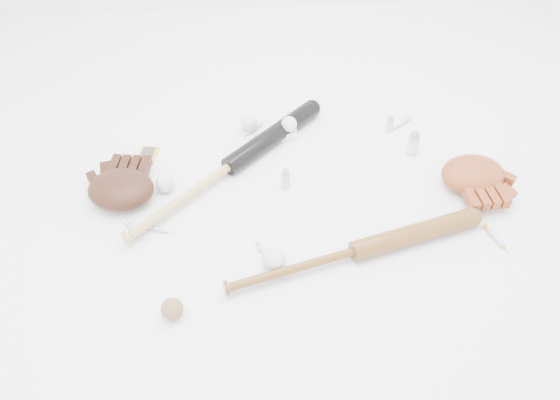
{
  "coord_description": "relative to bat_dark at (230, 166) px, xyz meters",
  "views": [
    {
      "loc": [
        -0.13,
        -1.31,
        1.44
      ],
      "look_at": [
        -0.02,
        -0.01,
        0.06
      ],
      "focal_mm": 35.0,
      "sensor_mm": 36.0,
      "label": 1
    }
  ],
  "objects": [
    {
      "name": "vial_0",
      "position": [
        0.25,
        0.25,
        -0.0
      ],
      "size": [
        0.03,
        0.03,
        0.07
      ],
      "primitive_type": "cylinder",
      "color": "silver",
      "rests_on": "ground"
    },
    {
      "name": "baseball_mid",
      "position": [
        0.13,
        -0.45,
        0.0
      ],
      "size": [
        0.08,
        0.08,
        0.08
      ],
      "primitive_type": "sphere",
      "color": "silver",
      "rests_on": "ground"
    },
    {
      "name": "glove_dark",
      "position": [
        -0.39,
        -0.1,
        0.01
      ],
      "size": [
        0.32,
        0.32,
        0.1
      ],
      "primitive_type": null,
      "rotation": [
        0.0,
        0.0,
        -0.16
      ],
      "color": "#33190E",
      "rests_on": "ground"
    },
    {
      "name": "bat_dark",
      "position": [
        0.0,
        0.0,
        0.0
      ],
      "size": [
        0.8,
        0.74,
        0.07
      ],
      "primitive_type": null,
      "rotation": [
        0.0,
        0.0,
        0.75
      ],
      "color": "black",
      "rests_on": "ground"
    },
    {
      "name": "syringe_4",
      "position": [
        0.71,
        0.23,
        -0.03
      ],
      "size": [
        0.12,
        0.1,
        0.02
      ],
      "primitive_type": null,
      "rotation": [
        0.0,
        0.0,
        3.78
      ],
      "color": "#ADBCC6",
      "rests_on": "ground"
    },
    {
      "name": "baseball_left",
      "position": [
        -0.24,
        -0.07,
        -0.0
      ],
      "size": [
        0.07,
        0.07,
        0.07
      ],
      "primitive_type": "sphere",
      "color": "silver",
      "rests_on": "ground"
    },
    {
      "name": "vial_3",
      "position": [
        0.71,
        0.05,
        0.01
      ],
      "size": [
        0.04,
        0.04,
        0.1
      ],
      "primitive_type": "cylinder",
      "color": "silver",
      "rests_on": "ground"
    },
    {
      "name": "syringe_0",
      "position": [
        -0.26,
        -0.26,
        -0.03
      ],
      "size": [
        0.15,
        0.08,
        0.02
      ],
      "primitive_type": null,
      "rotation": [
        0.0,
        0.0,
        -0.39
      ],
      "color": "#ADBCC6",
      "rests_on": "ground"
    },
    {
      "name": "vial_2",
      "position": [
        0.2,
        -0.09,
        0.0
      ],
      "size": [
        0.03,
        0.03,
        0.08
      ],
      "primitive_type": "cylinder",
      "color": "silver",
      "rests_on": "ground"
    },
    {
      "name": "glove_tan",
      "position": [
        0.89,
        -0.14,
        0.01
      ],
      "size": [
        0.3,
        0.3,
        0.1
      ],
      "primitive_type": null,
      "rotation": [
        0.0,
        0.0,
        3.22
      ],
      "color": "brown",
      "rests_on": "ground"
    },
    {
      "name": "baseball_on_pedestal",
      "position": [
        0.24,
        0.19,
        0.03
      ],
      "size": [
        0.06,
        0.06,
        0.06
      ],
      "primitive_type": "sphere",
      "color": "silver",
      "rests_on": "pedestal"
    },
    {
      "name": "baseball_upper",
      "position": [
        0.08,
        0.25,
        -0.0
      ],
      "size": [
        0.07,
        0.07,
        0.07
      ],
      "primitive_type": "sphere",
      "color": "silver",
      "rests_on": "ground"
    },
    {
      "name": "syringe_1",
      "position": [
        0.11,
        -0.4,
        -0.03
      ],
      "size": [
        0.1,
        0.16,
        0.02
      ],
      "primitive_type": null,
      "rotation": [
        0.0,
        0.0,
        2.05
      ],
      "color": "#ADBCC6",
      "rests_on": "ground"
    },
    {
      "name": "pedestal",
      "position": [
        0.24,
        0.19,
        -0.02
      ],
      "size": [
        0.07,
        0.07,
        0.04
      ],
      "primitive_type": "cube",
      "rotation": [
        0.0,
        0.0,
        -0.13
      ],
      "color": "white",
      "rests_on": "ground"
    },
    {
      "name": "bat_wood",
      "position": [
        0.4,
        -0.44,
        -0.0
      ],
      "size": [
        0.92,
        0.3,
        0.07
      ],
      "primitive_type": null,
      "rotation": [
        0.0,
        0.0,
        0.25
      ],
      "color": "brown",
      "rests_on": "ground"
    },
    {
      "name": "baseball_aged",
      "position": [
        -0.19,
        -0.61,
        -0.0
      ],
      "size": [
        0.07,
        0.07,
        0.07
      ],
      "primitive_type": "sphere",
      "color": "olive",
      "rests_on": "ground"
    },
    {
      "name": "syringe_2",
      "position": [
        0.11,
        0.25,
        -0.03
      ],
      "size": [
        0.13,
        0.13,
        0.02
      ],
      "primitive_type": null,
      "rotation": [
        0.0,
        0.0,
        0.75
      ],
      "color": "#ADBCC6",
      "rests_on": "ground"
    },
    {
      "name": "syringe_3",
      "position": [
        0.89,
        -0.41,
        -0.03
      ],
      "size": [
        0.07,
        0.15,
        0.02
      ],
      "primitive_type": null,
      "rotation": [
        0.0,
        0.0,
        -1.24
      ],
      "color": "#ADBCC6",
      "rests_on": "ground"
    },
    {
      "name": "vial_1",
      "position": [
        0.66,
        0.2,
        -0.0
      ],
      "size": [
        0.03,
        0.03,
        0.07
      ],
      "primitive_type": "cylinder",
      "color": "silver",
      "rests_on": "ground"
    },
    {
      "name": "syringe_5",
      "position": [
        -0.34,
        -0.26,
        -0.03
      ],
      "size": [
        0.11,
        0.12,
        0.02
      ],
      "primitive_type": null,
      "rotation": [
        0.0,
        0.0,
        -0.9
      ],
      "color": "#ADBCC6",
      "rests_on": "ground"
    },
    {
      "name": "trading_card",
      "position": [
        -0.32,
        0.13,
        -0.03
      ],
      "size": [
        0.09,
        0.11,
        0.01
      ],
      "primitive_type": "cube",
      "rotation": [
        0.0,
        0.0,
        -0.18
      ],
      "color": "gold",
      "rests_on": "ground"
    }
  ]
}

